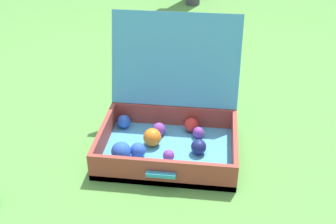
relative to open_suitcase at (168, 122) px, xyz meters
name	(u,v)px	position (x,y,z in m)	size (l,w,h in m)	color
ground_plane	(151,144)	(-0.07, -0.01, -0.11)	(16.00, 16.00, 0.00)	#569342
open_suitcase	(168,122)	(0.00, 0.00, 0.00)	(0.56, 0.56, 0.51)	#4799C6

